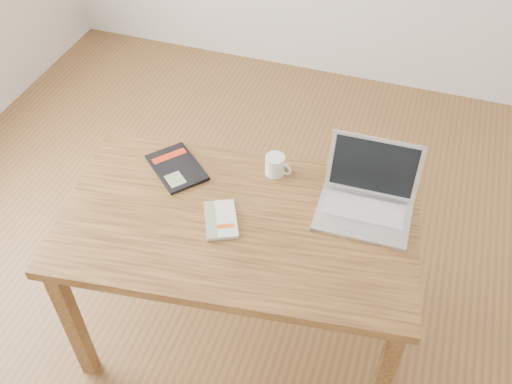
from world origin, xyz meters
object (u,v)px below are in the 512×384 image
(desk, at_px, (239,235))
(coffee_mug, at_px, (276,165))
(black_guidebook, at_px, (177,167))
(laptop, at_px, (367,198))
(white_guidebook, at_px, (221,220))

(desk, height_order, coffee_mug, coffee_mug)
(black_guidebook, distance_m, laptop, 0.76)
(black_guidebook, xyz_separation_m, laptop, (0.76, 0.03, 0.04))
(coffee_mug, bearing_deg, desk, -87.34)
(white_guidebook, xyz_separation_m, coffee_mug, (0.11, 0.31, 0.04))
(white_guidebook, height_order, black_guidebook, white_guidebook)
(desk, bearing_deg, laptop, 18.09)
(desk, xyz_separation_m, white_guidebook, (-0.06, -0.03, 0.10))
(white_guidebook, relative_size, laptop, 0.62)
(coffee_mug, bearing_deg, white_guidebook, -95.89)
(white_guidebook, relative_size, coffee_mug, 1.93)
(black_guidebook, height_order, laptop, laptop)
(laptop, bearing_deg, black_guidebook, -179.14)
(desk, height_order, black_guidebook, black_guidebook)
(white_guidebook, bearing_deg, laptop, -0.21)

